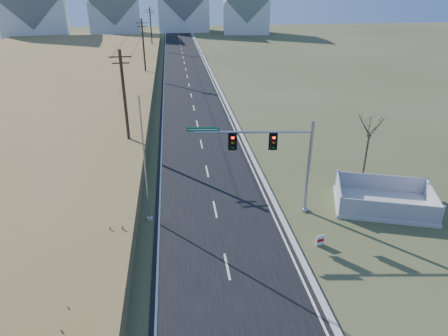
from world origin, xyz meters
TOP-DOWN VIEW (x-y plane):
  - ground at (0.00, 0.00)m, footprint 260.00×260.00m
  - road at (0.00, 50.00)m, footprint 8.00×180.00m
  - curb at (4.15, 50.00)m, footprint 0.30×180.00m
  - reed_marsh at (-24.00, 40.00)m, footprint 38.00×110.00m
  - utility_pole_near at (-6.50, 15.00)m, footprint 1.80×0.26m
  - utility_pole_mid at (-6.50, 45.00)m, footprint 1.80×0.26m
  - utility_pole_far at (-6.50, 75.00)m, footprint 1.80×0.26m
  - condo_nw at (-38.00, 100.00)m, footprint 17.69×13.38m
  - condo_nnw at (-18.00, 108.00)m, footprint 14.93×11.17m
  - condo_n at (2.00, 112.00)m, footprint 15.27×10.20m
  - condo_ne at (20.00, 104.00)m, footprint 14.12×10.51m
  - traffic_signal_mast at (4.14, 3.38)m, footprint 7.88×1.23m
  - fence_enclosure at (11.41, 3.00)m, footprint 7.41×6.14m
  - open_sign at (5.63, -0.72)m, footprint 0.53×0.16m
  - flagpole at (-4.30, 3.35)m, footprint 0.37×0.37m
  - bare_tree at (12.00, 7.44)m, footprint 2.01×2.01m

SIDE VIEW (x-z plane):
  - ground at x=0.00m, z-range 0.00..0.00m
  - road at x=0.00m, z-range 0.00..0.06m
  - curb at x=4.15m, z-range 0.00..0.18m
  - fence_enclosure at x=11.41m, z-range -0.44..1.01m
  - open_sign at x=5.63m, z-range 0.02..0.68m
  - reed_marsh at x=-24.00m, z-range 0.00..1.30m
  - flagpole at x=-4.30m, z-range -0.83..7.36m
  - traffic_signal_mast at x=4.14m, z-range 0.81..7.12m
  - bare_tree at x=12.00m, z-range 1.63..6.96m
  - utility_pole_near at x=-6.50m, z-range 0.18..9.18m
  - utility_pole_mid at x=-6.50m, z-range 0.18..9.18m
  - utility_pole_far at x=-6.50m, z-range 0.18..9.18m
  - condo_ne at x=20.00m, z-range -1.42..15.10m
  - condo_nnw at x=-18.00m, z-range -1.58..15.45m
  - condo_n at x=2.00m, z-range -1.66..16.88m
  - condo_nw at x=-38.00m, z-range -1.82..17.23m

